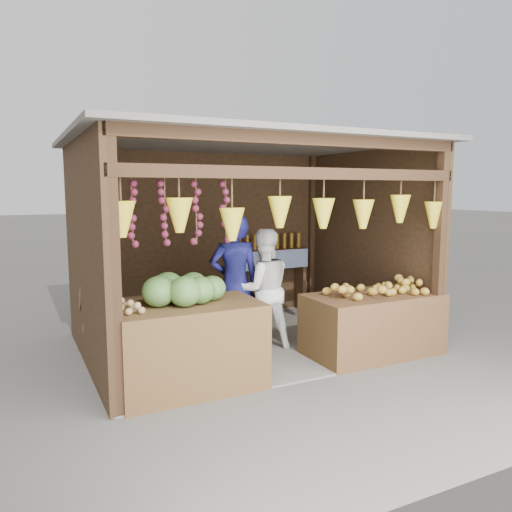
{
  "coord_description": "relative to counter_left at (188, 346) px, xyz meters",
  "views": [
    {
      "loc": [
        -2.72,
        -5.84,
        2.03
      ],
      "look_at": [
        0.11,
        -0.1,
        1.18
      ],
      "focal_mm": 35.0,
      "sensor_mm": 36.0,
      "label": 1
    }
  ],
  "objects": [
    {
      "name": "ground",
      "position": [
        1.16,
        1.1,
        -0.44
      ],
      "size": [
        80.0,
        80.0,
        0.0
      ],
      "primitive_type": "plane",
      "color": "#514F49",
      "rests_on": "ground"
    },
    {
      "name": "stall_structure",
      "position": [
        1.12,
        1.05,
        1.22
      ],
      "size": [
        4.3,
        3.3,
        2.66
      ],
      "color": "slate",
      "rests_on": "ground"
    },
    {
      "name": "back_shelf",
      "position": [
        2.21,
        2.38,
        0.43
      ],
      "size": [
        1.25,
        0.32,
        1.32
      ],
      "color": "#382314",
      "rests_on": "ground"
    },
    {
      "name": "counter_left",
      "position": [
        0.0,
        0.0,
        0.0
      ],
      "size": [
        1.49,
        0.85,
        0.88
      ],
      "primitive_type": "cube",
      "color": "#51351B",
      "rests_on": "ground"
    },
    {
      "name": "counter_right",
      "position": [
        2.4,
        0.01,
        -0.06
      ],
      "size": [
        1.67,
        0.85,
        0.76
      ],
      "primitive_type": "cube",
      "color": "#473117",
      "rests_on": "ground"
    },
    {
      "name": "stool",
      "position": [
        -0.7,
        1.23,
        -0.3
      ],
      "size": [
        0.3,
        0.3,
        0.28
      ],
      "primitive_type": "cube",
      "color": "black",
      "rests_on": "ground"
    },
    {
      "name": "man_standing",
      "position": [
        0.93,
        0.92,
        0.43
      ],
      "size": [
        0.72,
        0.57,
        1.74
      ],
      "primitive_type": "imported",
      "rotation": [
        0.0,
        0.0,
        2.88
      ],
      "color": "#161654",
      "rests_on": "ground"
    },
    {
      "name": "woman_standing",
      "position": [
        1.28,
        0.82,
        0.33
      ],
      "size": [
        0.85,
        0.71,
        1.55
      ],
      "primitive_type": "imported",
      "rotation": [
        0.0,
        0.0,
        2.96
      ],
      "color": "white",
      "rests_on": "ground"
    },
    {
      "name": "vendor_seated",
      "position": [
        -0.7,
        1.23,
        0.36
      ],
      "size": [
        0.61,
        0.53,
        1.04
      ],
      "primitive_type": "imported",
      "rotation": [
        0.0,
        0.0,
        2.66
      ],
      "color": "brown",
      "rests_on": "stool"
    },
    {
      "name": "melon_pile",
      "position": [
        -0.05,
        0.06,
        0.6
      ],
      "size": [
        1.0,
        0.5,
        0.32
      ],
      "primitive_type": null,
      "color": "#155018",
      "rests_on": "counter_left"
    },
    {
      "name": "tanfruit_pile",
      "position": [
        -0.63,
        -0.05,
        0.51
      ],
      "size": [
        0.34,
        0.4,
        0.13
      ],
      "primitive_type": null,
      "color": "olive",
      "rests_on": "counter_left"
    },
    {
      "name": "mango_pile",
      "position": [
        2.45,
        -0.03,
        0.43
      ],
      "size": [
        1.4,
        0.64,
        0.22
      ],
      "primitive_type": null,
      "color": "#CE591B",
      "rests_on": "counter_right"
    }
  ]
}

